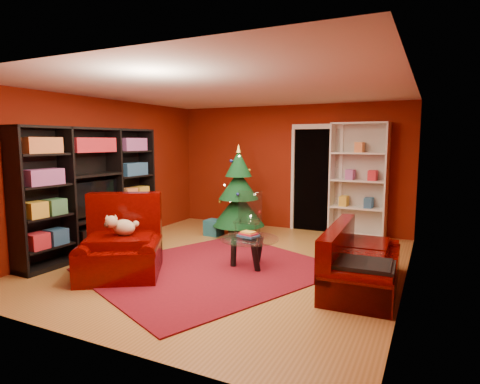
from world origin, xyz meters
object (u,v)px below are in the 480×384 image
at_px(dog, 124,227).
at_px(coffee_table, 249,252).
at_px(gift_box_teal, 214,227).
at_px(gift_box_red, 239,220).
at_px(christmas_tree, 239,192).
at_px(white_bookshelf, 358,181).
at_px(media_unit, 92,191).
at_px(gift_box_green, 236,229).
at_px(sofa, 363,257).
at_px(acrylic_chair, 248,221).
at_px(armchair, 120,244).
at_px(rug, 211,269).

xyz_separation_m(dog, coffee_table, (1.44, 1.04, -0.44)).
bearing_deg(gift_box_teal, gift_box_red, 88.79).
distance_m(christmas_tree, white_bookshelf, 2.31).
height_order(media_unit, gift_box_red, media_unit).
height_order(gift_box_green, dog, dog).
height_order(white_bookshelf, coffee_table, white_bookshelf).
height_order(media_unit, coffee_table, media_unit).
distance_m(sofa, coffee_table, 1.64).
distance_m(gift_box_green, acrylic_chair, 0.79).
bearing_deg(gift_box_green, sofa, -33.60).
relative_size(gift_box_teal, dog, 0.77).
xyz_separation_m(gift_box_teal, dog, (0.06, -2.60, 0.52)).
relative_size(christmas_tree, white_bookshelf, 0.80).
bearing_deg(armchair, sofa, -13.33).
xyz_separation_m(christmas_tree, white_bookshelf, (2.09, 0.96, 0.22)).
distance_m(media_unit, gift_box_red, 3.43).
distance_m(rug, sofa, 2.14).
xyz_separation_m(gift_box_green, dog, (-0.36, -2.77, 0.54)).
bearing_deg(dog, media_unit, 121.05).
height_order(armchair, sofa, armchair).
relative_size(gift_box_teal, coffee_table, 0.36).
xyz_separation_m(rug, gift_box_green, (-0.63, 2.09, 0.12)).
xyz_separation_m(armchair, sofa, (3.09, 1.04, -0.06)).
xyz_separation_m(gift_box_teal, white_bookshelf, (2.58, 1.09, 0.95)).
distance_m(white_bookshelf, coffee_table, 2.99).
distance_m(dog, acrylic_chair, 2.41).
distance_m(armchair, acrylic_chair, 2.46).
height_order(gift_box_teal, gift_box_green, gift_box_teal).
distance_m(coffee_table, acrylic_chair, 1.34).
distance_m(rug, gift_box_teal, 2.19).
bearing_deg(armchair, christmas_tree, 49.07).
xyz_separation_m(rug, acrylic_chair, (-0.13, 1.56, 0.42)).
distance_m(christmas_tree, gift_box_teal, 0.88).
relative_size(gift_box_green, acrylic_chair, 0.30).
xyz_separation_m(white_bookshelf, coffee_table, (-1.08, -2.64, -0.88)).
xyz_separation_m(christmas_tree, gift_box_green, (-0.07, 0.04, -0.75)).
xyz_separation_m(rug, coffee_table, (0.45, 0.37, 0.22)).
bearing_deg(rug, sofa, 7.98).
height_order(media_unit, christmas_tree, media_unit).
distance_m(white_bookshelf, dog, 4.49).
relative_size(christmas_tree, dog, 4.54).
xyz_separation_m(armchair, acrylic_chair, (0.87, 2.30, -0.02)).
relative_size(white_bookshelf, armchair, 1.97).
height_order(rug, white_bookshelf, white_bookshelf).
distance_m(media_unit, christmas_tree, 2.68).
xyz_separation_m(media_unit, coffee_table, (2.66, 0.42, -0.81)).
height_order(white_bookshelf, acrylic_chair, white_bookshelf).
xyz_separation_m(media_unit, armchair, (1.21, -0.69, -0.59)).
height_order(media_unit, acrylic_chair, media_unit).
relative_size(gift_box_teal, sofa, 0.17).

